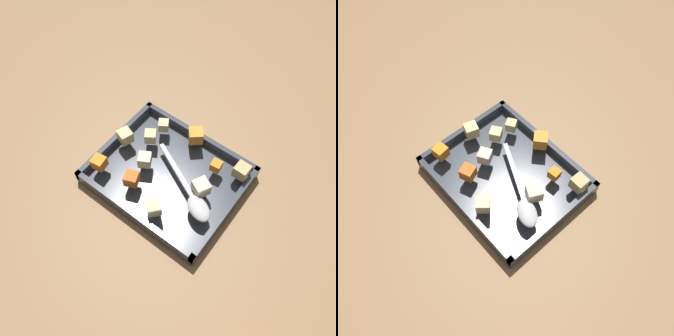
{
  "view_description": "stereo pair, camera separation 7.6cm",
  "coord_description": "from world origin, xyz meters",
  "views": [
    {
      "loc": [
        0.23,
        -0.33,
        0.7
      ],
      "look_at": [
        -0.01,
        -0.01,
        0.05
      ],
      "focal_mm": 36.95,
      "sensor_mm": 36.0,
      "label": 1
    },
    {
      "loc": [
        0.28,
        -0.28,
        0.7
      ],
      "look_at": [
        -0.01,
        -0.01,
        0.05
      ],
      "focal_mm": 36.95,
      "sensor_mm": 36.0,
      "label": 2
    }
  ],
  "objects": [
    {
      "name": "potato_chunk_rim_edge",
      "position": [
        -0.07,
        -0.03,
        0.05
      ],
      "size": [
        0.04,
        0.04,
        0.03
      ],
      "primitive_type": "cube",
      "rotation": [
        0.0,
        0.0,
        3.67
      ],
      "color": "beige",
      "rests_on": "baking_dish"
    },
    {
      "name": "carrot_chunk_under_handle",
      "position": [
        -0.14,
        -0.1,
        0.05
      ],
      "size": [
        0.03,
        0.03,
        0.03
      ],
      "primitive_type": "cube",
      "rotation": [
        0.0,
        0.0,
        3.29
      ],
      "color": "orange",
      "rests_on": "baking_dish"
    },
    {
      "name": "baking_dish",
      "position": [
        -0.01,
        -0.01,
        0.01
      ],
      "size": [
        0.32,
        0.26,
        0.04
      ],
      "color": "#333842",
      "rests_on": "ground_plane"
    },
    {
      "name": "potato_chunk_mid_right",
      "position": [
        -0.1,
        0.03,
        0.05
      ],
      "size": [
        0.04,
        0.04,
        0.03
      ],
      "primitive_type": "cube",
      "rotation": [
        0.0,
        0.0,
        5.32
      ],
      "color": "#E0CC89",
      "rests_on": "baking_dish"
    },
    {
      "name": "potato_chunk_heap_top",
      "position": [
        0.02,
        -0.11,
        0.05
      ],
      "size": [
        0.04,
        0.04,
        0.03
      ],
      "primitive_type": "cube",
      "rotation": [
        0.0,
        0.0,
        0.86
      ],
      "color": "beige",
      "rests_on": "baking_dish"
    },
    {
      "name": "carrot_chunk_front_center",
      "position": [
        -0.01,
        0.09,
        0.06
      ],
      "size": [
        0.04,
        0.04,
        0.03
      ],
      "primitive_type": "cube",
      "rotation": [
        0.0,
        0.0,
        5.42
      ],
      "color": "orange",
      "rests_on": "baking_dish"
    },
    {
      "name": "potato_chunk_heap_side",
      "position": [
        0.12,
        0.08,
        0.06
      ],
      "size": [
        0.03,
        0.03,
        0.03
      ],
      "primitive_type": "cube",
      "rotation": [
        0.0,
        0.0,
        4.69
      ],
      "color": "tan",
      "rests_on": "baking_dish"
    },
    {
      "name": "potato_chunk_back_center",
      "position": [
        -0.14,
        -0.01,
        0.06
      ],
      "size": [
        0.04,
        0.04,
        0.03
      ],
      "primitive_type": "cube",
      "rotation": [
        0.0,
        0.0,
        1.26
      ],
      "color": "#E0CC89",
      "rests_on": "baking_dish"
    },
    {
      "name": "ground_plane",
      "position": [
        0.0,
        0.0,
        0.0
      ],
      "size": [
        4.0,
        4.0,
        0.0
      ],
      "primitive_type": "plane",
      "color": "#936D47"
    },
    {
      "name": "carrot_chunk_far_left",
      "position": [
        -0.06,
        -0.08,
        0.05
      ],
      "size": [
        0.04,
        0.04,
        0.03
      ],
      "primitive_type": "cube",
      "rotation": [
        0.0,
        0.0,
        3.51
      ],
      "color": "orange",
      "rests_on": "baking_dish"
    },
    {
      "name": "carrot_chunk_near_right",
      "position": [
        0.07,
        0.06,
        0.05
      ],
      "size": [
        0.02,
        0.02,
        0.02
      ],
      "primitive_type": "cube",
      "rotation": [
        0.0,
        0.0,
        1.68
      ],
      "color": "orange",
      "rests_on": "baking_dish"
    },
    {
      "name": "potato_chunk_near_left",
      "position": [
        -0.09,
        0.08,
        0.05
      ],
      "size": [
        0.03,
        0.03,
        0.02
      ],
      "primitive_type": "cube",
      "rotation": [
        0.0,
        0.0,
        5.29
      ],
      "color": "#E0CC89",
      "rests_on": "baking_dish"
    },
    {
      "name": "serving_spoon",
      "position": [
        0.08,
        -0.05,
        0.05
      ],
      "size": [
        0.2,
        0.12,
        0.02
      ],
      "rotation": [
        0.0,
        0.0,
        2.69
      ],
      "color": "silver",
      "rests_on": "baking_dish"
    },
    {
      "name": "potato_chunk_near_spoon",
      "position": [
        0.07,
        -0.01,
        0.06
      ],
      "size": [
        0.04,
        0.04,
        0.03
      ],
      "primitive_type": "cube",
      "rotation": [
        0.0,
        0.0,
        5.82
      ],
      "color": "beige",
      "rests_on": "baking_dish"
    }
  ]
}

